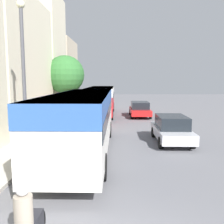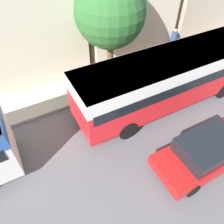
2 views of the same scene
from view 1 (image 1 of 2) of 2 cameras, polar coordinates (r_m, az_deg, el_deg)
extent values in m
cube|color=beige|center=(28.07, -16.97, 12.18)|extent=(5.18, 6.02, 12.34)
cube|color=#BCAD93|center=(35.41, -14.31, 8.43)|extent=(6.80, 7.78, 8.93)
cube|color=silver|center=(12.49, -6.59, -1.45)|extent=(2.53, 11.12, 2.52)
cube|color=#2D569E|center=(12.38, -6.65, 2.58)|extent=(2.56, 11.18, 0.76)
cube|color=black|center=(12.44, -6.61, -0.02)|extent=(2.58, 10.68, 0.55)
cylinder|color=black|center=(16.24, -8.96, -3.96)|extent=(0.28, 1.00, 1.00)
cylinder|color=black|center=(16.00, -0.70, -4.04)|extent=(0.28, 1.00, 1.00)
cylinder|color=black|center=(9.75, -16.24, -11.85)|extent=(0.28, 1.00, 1.00)
cylinder|color=black|center=(9.34, -2.14, -12.42)|extent=(0.28, 1.00, 1.00)
cube|color=red|center=(25.85, -2.51, 3.01)|extent=(2.53, 10.15, 2.41)
cube|color=white|center=(25.80, -2.52, 4.88)|extent=(2.56, 10.20, 0.72)
cube|color=black|center=(25.83, -2.51, 3.68)|extent=(2.58, 9.75, 0.53)
cylinder|color=black|center=(29.18, -4.38, 1.12)|extent=(0.28, 1.00, 1.00)
cylinder|color=black|center=(29.05, 0.20, 1.11)|extent=(0.28, 1.00, 1.00)
cylinder|color=black|center=(22.97, -5.90, -0.59)|extent=(0.28, 1.00, 1.00)
cylinder|color=black|center=(22.80, -0.08, -0.61)|extent=(0.28, 1.00, 1.00)
cylinder|color=gray|center=(5.42, -19.59, -20.46)|extent=(0.36, 0.36, 0.60)
sphere|color=silver|center=(5.23, -19.80, -16.28)|extent=(0.26, 0.26, 0.26)
cube|color=#B7B7BC|center=(15.11, 13.44, -4.56)|extent=(1.85, 4.34, 0.55)
cube|color=black|center=(14.99, 13.52, -2.20)|extent=(1.63, 2.39, 0.71)
cylinder|color=black|center=(16.31, 9.49, -4.57)|extent=(0.22, 0.64, 0.64)
cylinder|color=black|center=(16.64, 15.31, -4.49)|extent=(0.22, 0.64, 0.64)
cylinder|color=black|center=(13.72, 11.10, -6.88)|extent=(0.22, 0.64, 0.64)
cylinder|color=black|center=(14.11, 17.97, -6.71)|extent=(0.22, 0.64, 0.64)
cube|color=red|center=(24.97, 6.38, 0.21)|extent=(1.90, 4.43, 0.51)
cube|color=black|center=(24.91, 6.39, 1.56)|extent=(1.67, 2.44, 0.68)
cylinder|color=black|center=(26.30, 4.21, 0.04)|extent=(0.22, 0.64, 0.64)
cylinder|color=black|center=(26.45, 7.98, 0.03)|extent=(0.22, 0.64, 0.64)
cylinder|color=black|center=(23.58, 4.55, -0.81)|extent=(0.22, 0.64, 0.64)
cylinder|color=black|center=(23.75, 8.76, -0.82)|extent=(0.22, 0.64, 0.64)
cylinder|color=#232838|center=(30.12, -9.64, 1.35)|extent=(0.33, 0.33, 0.83)
cylinder|color=#33477F|center=(30.05, -9.67, 2.79)|extent=(0.41, 0.41, 0.69)
sphere|color=tan|center=(30.02, -9.69, 3.65)|extent=(0.22, 0.22, 0.22)
cylinder|color=brown|center=(24.63, -10.49, 2.12)|extent=(0.36, 0.36, 2.63)
sphere|color=#2D662D|center=(24.54, -10.63, 8.39)|extent=(3.66, 3.66, 3.66)
cylinder|color=#47474C|center=(11.77, -19.44, 5.82)|extent=(0.16, 0.16, 6.56)
sphere|color=beige|center=(12.20, -20.18, 22.13)|extent=(0.36, 0.36, 0.36)
camera|label=2|loc=(20.01, 16.82, 20.70)|focal=35.00mm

